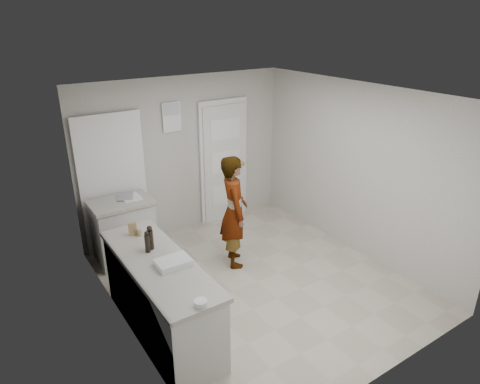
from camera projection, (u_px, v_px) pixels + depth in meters
ground at (257, 282)px, 5.76m from camera, size 4.00×4.00×0.00m
room_shell at (177, 172)px, 6.78m from camera, size 4.00×4.00×4.00m
main_counter at (161, 300)px, 4.70m from camera, size 0.64×1.96×0.93m
side_counter at (124, 233)px, 6.15m from camera, size 0.84×0.61×0.93m
person at (234, 211)px, 5.92m from camera, size 0.58×0.69×1.61m
cake_mix_box at (133, 229)px, 5.02m from camera, size 0.11×0.07×0.16m
spice_jar at (139, 233)px, 5.01m from camera, size 0.05×0.05×0.08m
oil_cruet_a at (150, 238)px, 4.69m from camera, size 0.07×0.07×0.28m
oil_cruet_b at (147, 242)px, 4.64m from camera, size 0.06×0.06×0.25m
baking_dish at (173, 262)px, 4.43m from camera, size 0.36×0.26×0.06m
egg_bowl at (201, 303)px, 3.82m from camera, size 0.12×0.12×0.05m
papers at (131, 197)px, 6.07m from camera, size 0.27×0.34×0.01m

